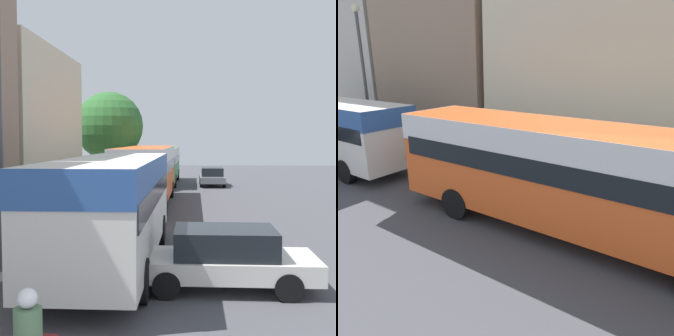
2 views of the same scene
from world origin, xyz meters
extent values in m
cube|color=beige|center=(-9.29, 2.68, 5.70)|extent=(6.18, 6.07, 11.40)
cube|color=gray|center=(-8.77, 10.07, 5.85)|extent=(5.13, 8.04, 11.70)
cube|color=beige|center=(-9.02, 19.45, 4.06)|extent=(5.64, 9.85, 8.11)
cylinder|color=black|center=(-2.74, 11.83, 0.50)|extent=(0.28, 1.00, 1.00)
cylinder|color=black|center=(-0.48, 11.83, 0.50)|extent=(0.28, 1.00, 1.00)
cube|color=#EA5B23|center=(-1.87, 21.13, 1.83)|extent=(2.44, 11.12, 2.66)
cube|color=white|center=(-1.87, 21.13, 2.76)|extent=(2.47, 11.18, 0.80)
cube|color=black|center=(-1.87, 21.13, 2.16)|extent=(2.49, 10.68, 0.59)
cylinder|color=black|center=(-3.00, 17.68, 0.50)|extent=(0.28, 1.00, 1.00)
cylinder|color=black|center=(-0.75, 17.68, 0.50)|extent=(0.28, 1.00, 1.00)
cylinder|color=#232838|center=(-4.94, 16.01, 0.56)|extent=(0.35, 0.35, 0.81)
cylinder|color=#4C6B4C|center=(-4.94, 16.01, 1.30)|extent=(0.43, 0.43, 0.68)
sphere|color=tan|center=(-4.94, 16.01, 1.75)|extent=(0.22, 0.22, 0.22)
cylinder|color=#47474C|center=(-4.35, 7.86, 3.65)|extent=(0.16, 0.16, 6.99)
sphere|color=beige|center=(-4.35, 7.86, 7.29)|extent=(0.36, 0.36, 0.36)
camera|label=1|loc=(0.65, -3.90, 3.60)|focal=50.00mm
camera|label=2|loc=(6.11, 24.44, 4.81)|focal=35.00mm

